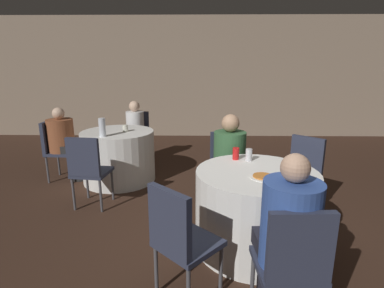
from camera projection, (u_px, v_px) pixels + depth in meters
name	position (u px, v px, depth m)	size (l,w,h in m)	color
ground_plane	(236.00, 238.00, 3.00)	(16.00, 16.00, 0.00)	#382319
wall_back	(214.00, 78.00, 7.11)	(16.00, 0.06, 2.80)	gray
table_near	(255.00, 210.00, 2.78)	(1.11, 1.11, 0.75)	white
table_far	(119.00, 156.00, 4.44)	(1.05, 1.05, 0.75)	white
chair_near_southwest	(179.00, 235.00, 2.07)	(0.57, 0.57, 0.89)	#2D3347
chair_near_northeast	(303.00, 169.00, 3.41)	(0.57, 0.57, 0.89)	#2D3347
chair_near_north	(227.00, 162.00, 3.67)	(0.47, 0.47, 0.89)	#2D3347
chair_near_south	(293.00, 260.00, 1.81)	(0.42, 0.42, 0.89)	#2D3347
chair_far_north	(137.00, 132.00, 5.31)	(0.44, 0.44, 0.89)	#2D3347
chair_far_south	(88.00, 166.00, 3.50)	(0.45, 0.45, 0.89)	#2D3347
chair_far_west	(56.00, 145.00, 4.45)	(0.42, 0.41, 0.89)	#2D3347
person_floral_shirt	(66.00, 143.00, 4.43)	(0.53, 0.37, 1.09)	#282828
person_green_jacket	(231.00, 161.00, 3.50)	(0.41, 0.53, 1.14)	#282828
person_white_shirt	(134.00, 134.00, 5.14)	(0.33, 0.49, 1.10)	#33384C
person_blue_shirt	(286.00, 236.00, 1.94)	(0.36, 0.52, 1.17)	black
pizza_plate_near	(263.00, 177.00, 2.54)	(0.24, 0.24, 0.02)	white
soda_can_blue	(295.00, 180.00, 2.32)	(0.07, 0.07, 0.12)	#1E38A5
soda_can_red	(236.00, 154.00, 3.02)	(0.07, 0.07, 0.12)	red
soda_can_silver	(249.00, 155.00, 2.98)	(0.07, 0.07, 0.12)	silver
bottle_far	(102.00, 127.00, 3.99)	(0.09, 0.09, 0.25)	silver
cup_far	(125.00, 128.00, 4.32)	(0.08, 0.08, 0.10)	silver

